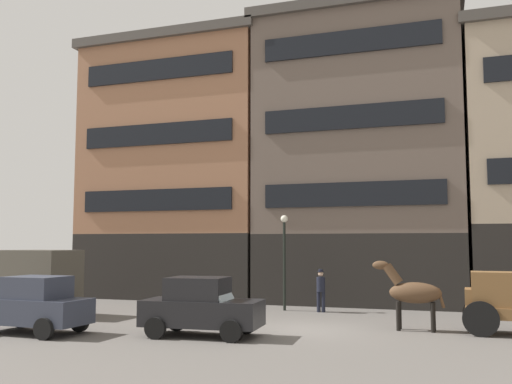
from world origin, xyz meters
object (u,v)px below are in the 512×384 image
Objects in this scene: cargo_wagon at (508,298)px; pedestrian_officer at (321,289)px; sedan_dark at (201,307)px; streetlamp_curbside at (284,248)px; draft_horse at (412,292)px; delivery_truck_near at (29,279)px; sedan_parked_curb at (33,305)px.

cargo_wagon is 7.96m from pedestrian_officer.
sedan_dark is 0.92× the size of streetlamp_curbside.
cargo_wagon is at bearing -0.04° from draft_horse.
delivery_truck_near is 1.19× the size of sedan_parked_curb.
sedan_parked_curb is at bearing -124.93° from streetlamp_curbside.
sedan_parked_curb is at bearing -167.03° from sedan_dark.
streetlamp_curbside reaches higher than cargo_wagon.
sedan_dark is 2.12× the size of pedestrian_officer.
sedan_dark is at bearing -95.07° from streetlamp_curbside.
pedestrian_officer is 0.44× the size of streetlamp_curbside.
delivery_truck_near is (-15.01, -0.69, 0.15)m from draft_horse.
pedestrian_officer is at bearing 134.66° from draft_horse.
pedestrian_officer is at bearing 48.10° from sedan_parked_curb.
streetlamp_curbside is (-5.56, 4.08, 1.40)m from draft_horse.
sedan_dark is (-6.21, -3.29, -0.36)m from draft_horse.
delivery_truck_near reaches higher than pedestrian_officer.
streetlamp_curbside is (0.65, 7.37, 1.76)m from sedan_dark.
delivery_truck_near is at bearing -177.82° from cargo_wagon.
sedan_dark is 7.60m from streetlamp_curbside.
sedan_parked_curb is (-11.56, -4.52, -0.36)m from draft_horse.
pedestrian_officer is (-6.88, 3.98, -0.17)m from cargo_wagon.
cargo_wagon is 0.79× the size of sedan_parked_curb.
sedan_dark reaches higher than pedestrian_officer.
cargo_wagon is 0.72× the size of streetlamp_curbside.
pedestrian_officer is (7.63, 8.50, 0.07)m from sedan_parked_curb.
sedan_parked_curb is 0.91× the size of streetlamp_curbside.
sedan_parked_curb is at bearing -162.71° from cargo_wagon.
sedan_dark is at bearing -16.45° from delivery_truck_near.
draft_horse reaches higher than cargo_wagon.
draft_horse is at bearing 179.96° from cargo_wagon.
streetlamp_curbside reaches higher than sedan_dark.
cargo_wagon is at bearing 17.29° from sedan_parked_curb.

